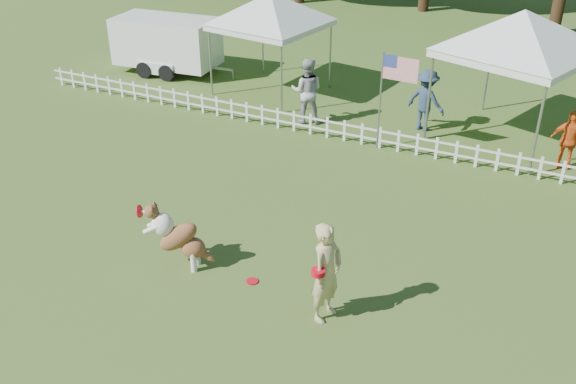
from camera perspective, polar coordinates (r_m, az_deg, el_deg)
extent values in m
plane|color=#31541A|center=(11.67, -4.62, -8.97)|extent=(120.00, 120.00, 0.00)
imported|color=tan|center=(10.62, 3.46, -7.15)|extent=(0.55, 0.73, 1.82)
cylinder|color=red|center=(11.92, -3.20, -7.92)|extent=(0.30, 0.30, 0.02)
imported|color=#A3A2A8|center=(18.23, 1.69, 8.97)|extent=(1.09, 0.97, 1.86)
imported|color=#24354E|center=(18.12, 12.17, 7.97)|extent=(1.24, 0.92, 1.72)
imported|color=orange|center=(16.96, 23.71, 4.22)|extent=(0.88, 0.38, 1.50)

